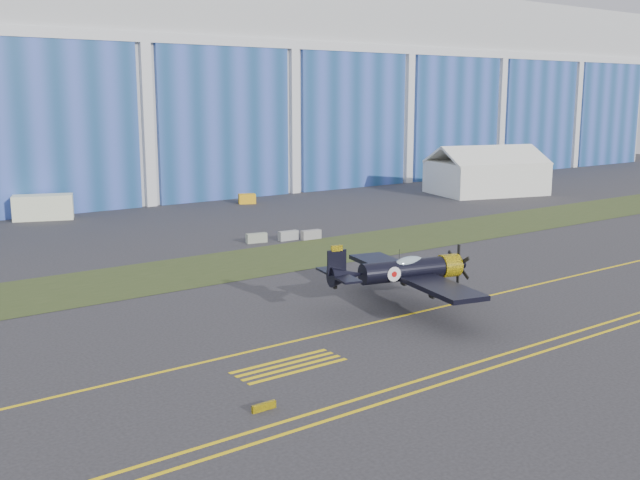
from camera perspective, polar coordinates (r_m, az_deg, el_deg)
ground at (r=55.95m, az=8.29°, el=-3.29°), size 260.00×260.00×0.00m
grass_median at (r=66.32m, az=-0.25°, el=-0.92°), size 260.00×10.00×0.02m
hangar at (r=116.62m, az=-17.65°, el=11.07°), size 220.00×45.70×30.00m
taxiway_centreline at (r=52.65m, az=12.13°, el=-4.32°), size 200.00×0.20×0.02m
edge_line_near at (r=47.21m, az=20.84°, el=-6.58°), size 80.00×0.20×0.02m
edge_line_far at (r=47.72m, az=19.83°, el=-6.32°), size 80.00×0.20×0.02m
hold_short_ladder at (r=38.93m, az=-2.37°, el=-9.56°), size 6.00×2.40×0.02m
guard_board_left at (r=33.81m, az=-4.30°, el=-12.55°), size 1.20×0.15×0.35m
warbird at (r=48.40m, az=6.36°, el=-2.32°), size 13.86×15.59×3.99m
tent at (r=108.61m, az=12.56°, el=5.27°), size 17.18×14.45×6.88m
shipping_container at (r=89.29m, az=-20.34°, el=2.35°), size 6.89×4.63×2.77m
tug at (r=96.87m, az=-5.58°, el=3.15°), size 2.49×2.08×1.25m
barrier_a at (r=70.80m, az=-4.86°, el=0.15°), size 2.07×0.92×0.90m
barrier_b at (r=71.84m, az=-2.43°, el=0.34°), size 2.03×0.70×0.90m
barrier_c at (r=72.23m, az=-0.69°, el=0.41°), size 2.04×0.77×0.90m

